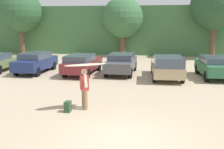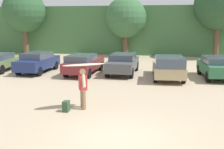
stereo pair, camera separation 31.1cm
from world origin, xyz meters
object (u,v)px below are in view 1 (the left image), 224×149
at_px(parked_car_forest_green, 216,66).
at_px(person_adult, 84,86).
at_px(parked_car_dark_gray, 121,63).
at_px(surfboard_cream, 86,65).
at_px(parked_car_navy, 36,62).
at_px(parked_car_maroon, 82,63).
at_px(parked_car_tan, 167,66).
at_px(backpack_dropped, 68,107).

height_order(parked_car_forest_green, person_adult, person_adult).
xyz_separation_m(parked_car_dark_gray, parked_car_forest_green, (6.37, -0.54, 0.01)).
bearing_deg(surfboard_cream, parked_car_navy, -85.26).
height_order(parked_car_maroon, parked_car_tan, parked_car_tan).
bearing_deg(parked_car_tan, parked_car_navy, 82.36).
xyz_separation_m(parked_car_dark_gray, surfboard_cream, (-0.51, -8.29, 1.14)).
height_order(parked_car_dark_gray, parked_car_tan, parked_car_tan).
height_order(parked_car_navy, parked_car_forest_green, parked_car_navy).
xyz_separation_m(parked_car_navy, person_adult, (5.70, -7.73, 0.19)).
height_order(parked_car_tan, parked_car_forest_green, parked_car_tan).
bearing_deg(parked_car_navy, person_adult, -141.75).
distance_m(parked_car_navy, backpack_dropped, 9.75).
relative_size(parked_car_navy, parked_car_dark_gray, 0.97).
relative_size(parked_car_navy, surfboard_cream, 2.35).
height_order(parked_car_forest_green, surfboard_cream, surfboard_cream).
height_order(parked_car_tan, surfboard_cream, surfboard_cream).
xyz_separation_m(parked_car_maroon, parked_car_tan, (5.90, -0.69, 0.04)).
relative_size(parked_car_dark_gray, parked_car_forest_green, 1.08).
bearing_deg(backpack_dropped, parked_car_dark_gray, 82.31).
bearing_deg(parked_car_tan, backpack_dropped, 147.06).
height_order(parked_car_navy, person_adult, person_adult).
distance_m(parked_car_dark_gray, parked_car_forest_green, 6.39).
xyz_separation_m(person_adult, backpack_dropped, (-0.59, -0.55, -0.76)).
xyz_separation_m(parked_car_forest_green, backpack_dropped, (-7.56, -8.23, -0.57)).
xyz_separation_m(parked_car_forest_green, surfboard_cream, (-6.88, -7.75, 1.13)).
relative_size(parked_car_maroon, surfboard_cream, 2.60).
bearing_deg(parked_car_tan, parked_car_dark_gray, 64.92).
xyz_separation_m(parked_car_maroon, surfboard_cream, (2.23, -7.68, 1.15)).
distance_m(parked_car_navy, surfboard_cream, 9.78).
distance_m(parked_car_dark_gray, parked_car_tan, 3.42).
bearing_deg(parked_car_navy, surfboard_cream, -141.57).
relative_size(parked_car_tan, backpack_dropped, 10.59).
relative_size(parked_car_maroon, backpack_dropped, 10.61).
distance_m(surfboard_cream, backpack_dropped, 1.89).
bearing_deg(surfboard_cream, backpack_dropped, 3.70).
height_order(parked_car_dark_gray, parked_car_forest_green, parked_car_dark_gray).
distance_m(parked_car_forest_green, surfboard_cream, 10.43).
height_order(parked_car_forest_green, backpack_dropped, parked_car_forest_green).
distance_m(parked_car_navy, parked_car_forest_green, 12.67).
bearing_deg(parked_car_navy, parked_car_forest_green, -88.39).
bearing_deg(person_adult, parked_car_navy, -77.93).
bearing_deg(parked_car_tan, surfboard_cream, 149.53).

